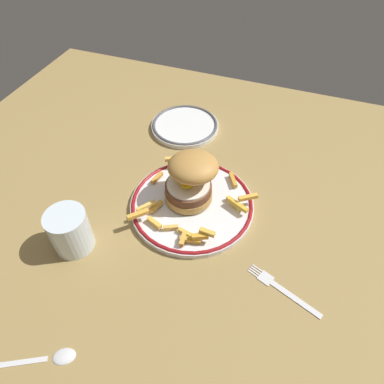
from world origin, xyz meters
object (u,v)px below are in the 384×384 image
(side_plate, at_px, (185,126))
(dinner_plate, at_px, (192,204))
(fork, at_px, (282,289))
(water_glass, at_px, (71,232))
(spoon, at_px, (54,357))
(burger, at_px, (191,178))

(side_plate, bearing_deg, dinner_plate, -66.02)
(fork, bearing_deg, dinner_plate, 149.66)
(dinner_plate, relative_size, side_plate, 1.47)
(dinner_plate, xyz_separation_m, side_plate, (-0.11, 0.25, -0.00))
(water_glass, height_order, side_plate, water_glass)
(dinner_plate, bearing_deg, fork, -30.34)
(water_glass, bearing_deg, side_plate, 80.46)
(dinner_plate, bearing_deg, spoon, -104.91)
(spoon, bearing_deg, side_plate, 91.42)
(dinner_plate, relative_size, burger, 2.00)
(spoon, bearing_deg, burger, 76.88)
(fork, bearing_deg, side_plate, 130.96)
(dinner_plate, height_order, side_plate, same)
(dinner_plate, relative_size, water_glass, 3.00)
(dinner_plate, distance_m, water_glass, 0.25)
(burger, xyz_separation_m, spoon, (-0.09, -0.38, -0.07))
(side_plate, bearing_deg, spoon, -88.58)
(burger, distance_m, spoon, 0.39)
(fork, xyz_separation_m, spoon, (-0.31, -0.23, 0.00))
(dinner_plate, relative_size, fork, 1.87)
(burger, height_order, water_glass, burger)
(water_glass, bearing_deg, burger, 46.73)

